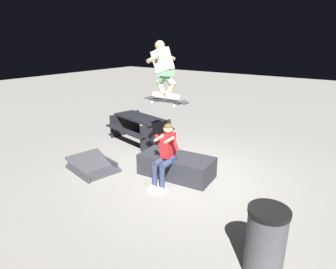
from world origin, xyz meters
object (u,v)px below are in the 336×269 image
(kicker_ramp, at_px, (93,167))
(trash_bin, at_px, (265,242))
(picnic_table_back, at_px, (140,125))
(skateboard, at_px, (166,101))
(ledge_box_main, at_px, (176,166))
(skater_airborne, at_px, (163,67))
(person_sitting_on_ledge, at_px, (165,152))

(kicker_ramp, bearing_deg, trash_bin, 169.06)
(kicker_ramp, distance_m, trash_bin, 4.42)
(picnic_table_back, bearing_deg, skateboard, 143.53)
(skateboard, xyz_separation_m, kicker_ramp, (1.64, 0.70, -1.68))
(ledge_box_main, bearing_deg, trash_bin, 145.66)
(skater_airborne, height_order, picnic_table_back, skater_airborne)
(picnic_table_back, bearing_deg, ledge_box_main, 148.86)
(picnic_table_back, distance_m, trash_bin, 5.71)
(ledge_box_main, xyz_separation_m, person_sitting_on_ledge, (-0.02, 0.45, 0.49))
(ledge_box_main, distance_m, kicker_ramp, 2.01)
(person_sitting_on_ledge, relative_size, skater_airborne, 1.17)
(ledge_box_main, xyz_separation_m, skateboard, (0.15, 0.19, 1.51))
(person_sitting_on_ledge, xyz_separation_m, skater_airborne, (0.23, -0.25, 1.70))
(skateboard, bearing_deg, person_sitting_on_ledge, 124.24)
(kicker_ramp, relative_size, trash_bin, 1.33)
(ledge_box_main, distance_m, skater_airborne, 2.21)
(skateboard, bearing_deg, trash_bin, 150.19)
(ledge_box_main, bearing_deg, skateboard, 51.00)
(ledge_box_main, xyz_separation_m, picnic_table_back, (2.26, -1.37, 0.26))
(person_sitting_on_ledge, relative_size, picnic_table_back, 0.67)
(ledge_box_main, bearing_deg, picnic_table_back, -31.14)
(skateboard, bearing_deg, ledge_box_main, -129.00)
(skater_airborne, bearing_deg, trash_bin, 150.71)
(person_sitting_on_ledge, relative_size, trash_bin, 1.36)
(person_sitting_on_ledge, bearing_deg, trash_bin, 152.93)
(person_sitting_on_ledge, xyz_separation_m, kicker_ramp, (1.81, 0.45, -0.67))
(person_sitting_on_ledge, relative_size, skateboard, 1.29)
(skateboard, xyz_separation_m, skater_airborne, (0.06, 0.00, 0.69))
(skater_airborne, bearing_deg, skateboard, -179.84)
(skateboard, height_order, kicker_ramp, skateboard)
(person_sitting_on_ledge, height_order, skateboard, skateboard)
(skateboard, distance_m, trash_bin, 3.34)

